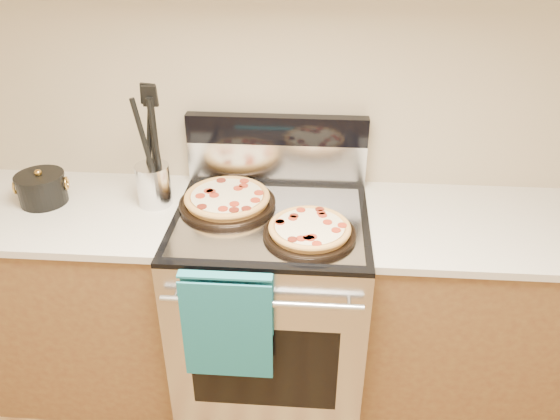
# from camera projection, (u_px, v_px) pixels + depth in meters

# --- Properties ---
(wall_back) EXTENTS (4.00, 0.00, 4.00)m
(wall_back) POSITION_uv_depth(u_px,v_px,m) (277.00, 82.00, 2.21)
(wall_back) COLOR tan
(wall_back) RESTS_ON ground
(range_body) EXTENTS (0.76, 0.68, 0.90)m
(range_body) POSITION_uv_depth(u_px,v_px,m) (272.00, 310.00, 2.36)
(range_body) COLOR #B7B7BC
(range_body) RESTS_ON ground
(oven_window) EXTENTS (0.56, 0.01, 0.40)m
(oven_window) POSITION_uv_depth(u_px,v_px,m) (264.00, 368.00, 2.07)
(oven_window) COLOR black
(oven_window) RESTS_ON range_body
(cooktop) EXTENTS (0.76, 0.68, 0.02)m
(cooktop) POSITION_uv_depth(u_px,v_px,m) (271.00, 219.00, 2.13)
(cooktop) COLOR black
(cooktop) RESTS_ON range_body
(backsplash_lower) EXTENTS (0.76, 0.06, 0.18)m
(backsplash_lower) POSITION_uv_depth(u_px,v_px,m) (277.00, 162.00, 2.34)
(backsplash_lower) COLOR silver
(backsplash_lower) RESTS_ON cooktop
(backsplash_upper) EXTENTS (0.76, 0.06, 0.12)m
(backsplash_upper) POSITION_uv_depth(u_px,v_px,m) (277.00, 129.00, 2.27)
(backsplash_upper) COLOR black
(backsplash_upper) RESTS_ON backsplash_lower
(oven_handle) EXTENTS (0.70, 0.03, 0.03)m
(oven_handle) POSITION_uv_depth(u_px,v_px,m) (261.00, 303.00, 1.86)
(oven_handle) COLOR silver
(oven_handle) RESTS_ON range_body
(dish_towel) EXTENTS (0.32, 0.05, 0.42)m
(dish_towel) POSITION_uv_depth(u_px,v_px,m) (228.00, 324.00, 1.92)
(dish_towel) COLOR #15686D
(dish_towel) RESTS_ON oven_handle
(foil_sheet) EXTENTS (0.70, 0.55, 0.01)m
(foil_sheet) POSITION_uv_depth(u_px,v_px,m) (270.00, 220.00, 2.10)
(foil_sheet) COLOR gray
(foil_sheet) RESTS_ON cooktop
(cabinet_left) EXTENTS (1.00, 0.62, 0.88)m
(cabinet_left) POSITION_uv_depth(u_px,v_px,m) (77.00, 298.00, 2.45)
(cabinet_left) COLOR brown
(cabinet_left) RESTS_ON ground
(countertop_left) EXTENTS (1.02, 0.64, 0.03)m
(countertop_left) POSITION_uv_depth(u_px,v_px,m) (56.00, 210.00, 2.22)
(countertop_left) COLOR beige
(countertop_left) RESTS_ON cabinet_left
(cabinet_right) EXTENTS (1.00, 0.62, 0.88)m
(cabinet_right) POSITION_uv_depth(u_px,v_px,m) (477.00, 317.00, 2.33)
(cabinet_right) COLOR brown
(cabinet_right) RESTS_ON ground
(countertop_right) EXTENTS (1.02, 0.64, 0.03)m
(countertop_right) POSITION_uv_depth(u_px,v_px,m) (498.00, 227.00, 2.10)
(countertop_right) COLOR beige
(countertop_right) RESTS_ON cabinet_right
(pepperoni_pizza_back) EXTENTS (0.43, 0.43, 0.05)m
(pepperoni_pizza_back) POSITION_uv_depth(u_px,v_px,m) (227.00, 200.00, 2.18)
(pepperoni_pizza_back) COLOR #B98638
(pepperoni_pizza_back) RESTS_ON foil_sheet
(pepperoni_pizza_front) EXTENTS (0.40, 0.40, 0.05)m
(pepperoni_pizza_front) POSITION_uv_depth(u_px,v_px,m) (310.00, 230.00, 1.99)
(pepperoni_pizza_front) COLOR #B98638
(pepperoni_pizza_front) RESTS_ON foil_sheet
(utensil_crock) EXTENTS (0.16, 0.16, 0.17)m
(utensil_crock) POSITION_uv_depth(u_px,v_px,m) (154.00, 185.00, 2.19)
(utensil_crock) COLOR silver
(utensil_crock) RESTS_ON countertop_left
(saucepan) EXTENTS (0.23, 0.23, 0.11)m
(saucepan) POSITION_uv_depth(u_px,v_px,m) (42.00, 190.00, 2.22)
(saucepan) COLOR black
(saucepan) RESTS_ON countertop_left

